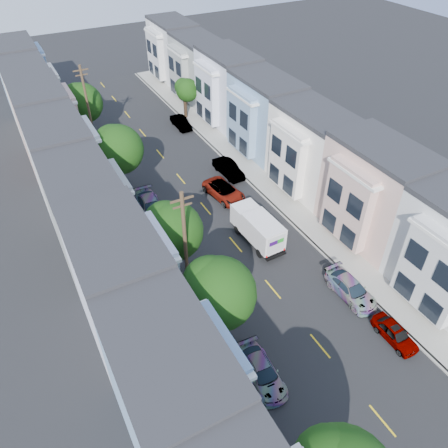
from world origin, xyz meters
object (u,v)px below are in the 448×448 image
(parked_right_a, at_px, (395,334))
(parked_right_c, at_px, (229,169))
(utility_pole_near, at_px, (186,252))
(tree_c, at_px, (172,232))
(tree_far_r, at_px, (187,91))
(parked_right_d, at_px, (181,123))
(lead_sedan, at_px, (224,191))
(fedex_truck, at_px, (258,227))
(utility_pole_far, at_px, (89,110))
(tree_e, at_px, (82,104))
(parked_right_b, at_px, (351,289))
(tree_b, at_px, (218,294))
(parked_left_b, at_px, (262,372))
(tree_d, at_px, (117,150))
(parked_left_d, at_px, (151,207))
(parked_left_c, at_px, (209,293))

(parked_right_a, distance_m, parked_right_c, 24.26)
(utility_pole_near, bearing_deg, parked_right_a, -41.59)
(tree_c, xyz_separation_m, tree_far_r, (13.20, 26.82, -1.36))
(parked_right_d, bearing_deg, lead_sedan, -98.67)
(tree_c, distance_m, fedex_truck, 9.05)
(utility_pole_far, xyz_separation_m, parked_right_c, (11.20, -11.68, -4.41))
(tree_e, distance_m, utility_pole_near, 29.76)
(parked_right_b, bearing_deg, tree_far_r, 86.20)
(tree_b, distance_m, tree_e, 34.55)
(tree_b, height_order, parked_left_b, tree_b)
(tree_d, bearing_deg, parked_right_b, -61.69)
(tree_d, relative_size, tree_e, 1.13)
(tree_c, xyz_separation_m, lead_sedan, (8.81, 8.34, -4.37))
(parked_right_b, bearing_deg, tree_c, 144.52)
(fedex_truck, relative_size, parked_right_c, 1.28)
(lead_sedan, bearing_deg, parked_right_d, 73.25)
(tree_d, distance_m, fedex_truck, 14.97)
(tree_d, xyz_separation_m, utility_pole_far, (0.00, 10.53, -0.28))
(tree_c, relative_size, utility_pole_near, 0.74)
(parked_right_b, height_order, parked_right_d, parked_right_b)
(tree_d, height_order, parked_right_b, tree_d)
(lead_sedan, height_order, parked_right_d, lead_sedan)
(utility_pole_far, height_order, parked_right_c, utility_pole_far)
(tree_b, xyz_separation_m, tree_far_r, (13.20, 34.11, -1.78))
(parked_left_b, relative_size, parked_left_d, 0.86)
(parked_left_d, xyz_separation_m, parked_right_c, (9.80, 2.51, -0.03))
(parked_right_d, bearing_deg, tree_b, -109.67)
(tree_c, relative_size, utility_pole_far, 0.74)
(tree_e, bearing_deg, utility_pole_near, -90.00)
(tree_b, bearing_deg, parked_right_b, -2.77)
(utility_pole_near, bearing_deg, parked_right_b, -25.46)
(lead_sedan, xyz_separation_m, parked_left_d, (-7.41, 0.96, 0.06))
(tree_c, relative_size, parked_right_d, 1.83)
(tree_e, relative_size, parked_left_d, 1.34)
(parked_left_d, bearing_deg, tree_e, 97.17)
(utility_pole_far, relative_size, lead_sedan, 1.97)
(tree_far_r, bearing_deg, lead_sedan, -103.34)
(parked_left_c, distance_m, parked_right_d, 29.37)
(parked_left_b, height_order, parked_right_d, parked_right_d)
(tree_c, distance_m, parked_left_b, 11.61)
(parked_right_a, bearing_deg, fedex_truck, 102.70)
(tree_b, height_order, lead_sedan, tree_b)
(utility_pole_far, xyz_separation_m, parked_right_d, (11.20, 1.05, -4.48))
(parked_left_c, bearing_deg, parked_right_c, 57.10)
(tree_b, relative_size, tree_far_r, 1.50)
(tree_c, relative_size, parked_left_b, 1.66)
(tree_b, distance_m, parked_right_a, 13.26)
(lead_sedan, bearing_deg, parked_right_b, -89.97)
(parked_right_b, bearing_deg, tree_b, 176.72)
(parked_right_b, bearing_deg, fedex_truck, 107.82)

